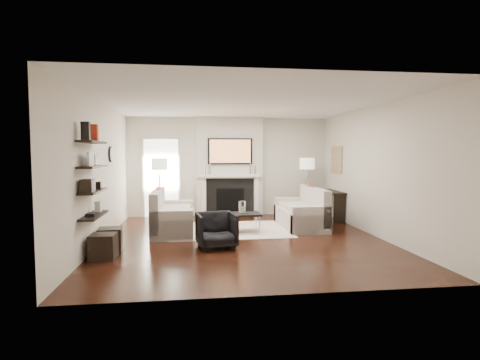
{
  "coord_description": "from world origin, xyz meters",
  "views": [
    {
      "loc": [
        -1.0,
        -7.33,
        1.71
      ],
      "look_at": [
        0.0,
        0.6,
        1.15
      ],
      "focal_mm": 28.0,
      "sensor_mm": 36.0,
      "label": 1
    }
  ],
  "objects": [
    {
      "name": "coffee_leg_se",
      "position": [
        0.4,
        0.88,
        0.19
      ],
      "size": [
        0.02,
        0.02,
        0.38
      ],
      "primitive_type": "cylinder",
      "color": "silver",
      "rests_on": "floor"
    },
    {
      "name": "shelf_lower",
      "position": [
        -2.62,
        -1.0,
        1.1
      ],
      "size": [
        0.25,
        1.0,
        0.04
      ],
      "primitive_type": "cube",
      "color": "black",
      "rests_on": "wall_left"
    },
    {
      "name": "loveseat_right_arm_n",
      "position": [
        1.47,
        0.26,
        0.3
      ],
      "size": [
        0.85,
        0.18,
        0.6
      ],
      "primitive_type": "cube",
      "color": "beige",
      "rests_on": "floor"
    },
    {
      "name": "lamp_left_post",
      "position": [
        -1.85,
        2.42,
        0.6
      ],
      "size": [
        0.02,
        0.02,
        1.2
      ],
      "primitive_type": "cylinder",
      "color": "silver",
      "rests_on": "floor"
    },
    {
      "name": "hurricane_candle",
      "position": [
        0.05,
        0.66,
        0.5
      ],
      "size": [
        0.09,
        0.09,
        0.13
      ],
      "primitive_type": "cylinder",
      "color": "white",
      "rests_on": "coffee_table"
    },
    {
      "name": "armchair",
      "position": [
        -0.59,
        -0.57,
        0.35
      ],
      "size": [
        0.76,
        0.73,
        0.7
      ],
      "primitive_type": "imported",
      "rotation": [
        0.0,
        0.0,
        0.14
      ],
      "color": "black",
      "rests_on": "floor"
    },
    {
      "name": "decor_books",
      "position": [
        -2.62,
        -1.17,
        0.74
      ],
      "size": [
        0.14,
        0.2,
        0.05
      ],
      "primitive_type": "cube",
      "color": "black",
      "rests_on": "shelf_bottom"
    },
    {
      "name": "console_top",
      "position": [
        2.57,
        1.96,
        0.73
      ],
      "size": [
        0.35,
        1.2,
        0.04
      ],
      "primitive_type": "cube",
      "color": "black",
      "rests_on": "floor"
    },
    {
      "name": "pillow_left_orange",
      "position": [
        -1.77,
        1.16,
        0.73
      ],
      "size": [
        0.1,
        0.42,
        0.42
      ],
      "primitive_type": "cube",
      "color": "#B62916",
      "rests_on": "loveseat_left_cushion"
    },
    {
      "name": "lamp_right_leg_c",
      "position": [
        1.99,
        2.32,
        0.6
      ],
      "size": [
        0.14,
        0.22,
        1.23
      ],
      "primitive_type": "cylinder",
      "rotation": [
        0.18,
        0.0,
        2.62
      ],
      "color": "silver",
      "rests_on": "floor"
    },
    {
      "name": "candlestick_r_short",
      "position": [
        0.68,
        2.7,
        1.27
      ],
      "size": [
        0.04,
        0.04,
        0.24
      ],
      "primitive_type": "cylinder",
      "color": "silver",
      "rests_on": "mantel_shelf"
    },
    {
      "name": "candlestick_l_tall",
      "position": [
        -0.55,
        2.7,
        1.3
      ],
      "size": [
        0.04,
        0.04,
        0.3
      ],
      "primitive_type": "cylinder",
      "color": "silver",
      "rests_on": "mantel_shelf"
    },
    {
      "name": "clock_rim",
      "position": [
        -2.73,
        0.9,
        1.7
      ],
      "size": [
        0.04,
        0.34,
        0.34
      ],
      "primitive_type": "cylinder",
      "rotation": [
        0.0,
        1.57,
        0.0
      ],
      "color": "black",
      "rests_on": "wall_left"
    },
    {
      "name": "mantel_pilaster_r",
      "position": [
        0.72,
        2.71,
        0.55
      ],
      "size": [
        0.12,
        0.08,
        1.1
      ],
      "primitive_type": "cube",
      "color": "white",
      "rests_on": "floor"
    },
    {
      "name": "mantel_pilaster_l",
      "position": [
        -0.72,
        2.71,
        0.55
      ],
      "size": [
        0.12,
        0.08,
        1.1
      ],
      "primitive_type": "cube",
      "color": "white",
      "rests_on": "floor"
    },
    {
      "name": "chimney_breast",
      "position": [
        0.0,
        2.88,
        1.35
      ],
      "size": [
        1.8,
        0.25,
        2.7
      ],
      "primitive_type": "cube",
      "color": "silver",
      "rests_on": "floor"
    },
    {
      "name": "lamp_left_leg_c",
      "position": [
        -1.91,
        2.32,
        0.6
      ],
      "size": [
        0.14,
        0.22,
        1.23
      ],
      "primitive_type": "cylinder",
      "rotation": [
        0.18,
        0.0,
        2.62
      ],
      "color": "silver",
      "rests_on": "floor"
    },
    {
      "name": "wall_art",
      "position": [
        2.73,
        2.05,
        1.55
      ],
      "size": [
        0.03,
        0.7,
        0.7
      ],
      "primitive_type": "cube",
      "color": "tan",
      "rests_on": "wall_right"
    },
    {
      "name": "coffee_leg_sw",
      "position": [
        -0.6,
        0.88,
        0.19
      ],
      "size": [
        0.02,
        0.02,
        0.38
      ],
      "primitive_type": "cylinder",
      "color": "silver",
      "rests_on": "floor"
    },
    {
      "name": "candlestick_r_tall",
      "position": [
        0.55,
        2.7,
        1.3
      ],
      "size": [
        0.04,
        0.04,
        0.3
      ],
      "primitive_type": "cylinder",
      "color": "silver",
      "rests_on": "mantel_shelf"
    },
    {
      "name": "coffee_table",
      "position": [
        -0.1,
        0.66,
        0.4
      ],
      "size": [
        1.1,
        0.55,
        0.04
      ],
      "primitive_type": "cube",
      "color": "black",
      "rests_on": "floor"
    },
    {
      "name": "ottoman_far",
      "position": [
        -2.47,
        -1.07,
        0.2
      ],
      "size": [
        0.41,
        0.41,
        0.4
      ],
      "primitive_type": "cube",
      "rotation": [
        0.0,
        0.0,
        -0.03
      ],
      "color": "black",
      "rests_on": "floor"
    },
    {
      "name": "console_leg_s",
      "position": [
        2.57,
        2.51,
        0.35
      ],
      "size": [
        0.3,
        0.04,
        0.71
      ],
      "primitive_type": "cube",
      "color": "black",
      "rests_on": "floor"
    },
    {
      "name": "copper_bowl",
      "position": [
        -0.35,
        0.66,
        0.45
      ],
      "size": [
        0.26,
        0.26,
        0.04
      ],
      "primitive_type": "cylinder",
      "color": "#B0471D",
      "rests_on": "coffee_table"
    },
    {
      "name": "loveseat_left_arm_s",
      "position": [
        -1.43,
        1.67,
        0.3
      ],
      "size": [
        0.85,
        0.18,
        0.6
      ],
      "primitive_type": "cube",
      "color": "beige",
      "rests_on": "floor"
    },
    {
      "name": "coffee_leg_nw",
      "position": [
        -0.6,
        0.44,
        0.19
      ],
      "size": [
        0.02,
        0.02,
        0.38
      ],
      "primitive_type": "cylinder",
      "color": "silver",
      "rests_on": "floor"
    },
    {
      "name": "fireplace_surround",
      "position": [
        0.0,
        2.74,
        0.52
      ],
      "size": [
        1.3,
        0.02,
        1.04
      ],
      "primitive_type": "cube",
      "color": "black",
      "rests_on": "floor"
    },
    {
      "name": "rug",
      "position": [
        -0.18,
        0.94,
        0.01
      ],
      "size": [
        2.6,
        2.0,
        0.01
      ],
      "primitive_type": "cube",
      "color": "beige",
      "rests_on": "floor"
    },
    {
      "name": "loveseat_right_back",
      "position": [
        1.81,
        1.07,
        0.53
      ],
      "size": [
        0.18,
        1.8,
        0.8
      ],
      "primitive_type": "cube",
      "color": "beige",
      "rests_on": "floor"
    },
    {
      "name": "candlestick_l_short",
      "position": [
        -0.68,
        2.7,
        1.27
      ],
      "size": [
        0.04,
        0.04,
        0.24
      ],
      "primitive_type": "cylinder",
      "color": "silver",
      "rests_on": "mantel_shelf"
    },
    {
      "name": "door_trim_top",
      "position": [
        -1.85,
        2.96,
        2.13
      ],
      "size": [
        1.02,
        0.06,
        0.06
      ],
      "primitive_type": "cube",
      "color": "white",
      "rests_on": "wall_back"
    },
    {
      "name": "loveseat_left_back",
      "position": [
        -1.77,
        0.86,
        0.53
      ],
      "size": [
        0.18,
        1.8,
        0.8
      ],
      "primitive_type": "cube",
      "color": "beige",
      "rests_on": "floor"
    },
    {
      "name": "hurricane_glass",
      "position": [
        0.05,
        0.66,
        0.56
      ],
      "size": [
        0.15,
        0.15,
        0.26
      ],
      "primitive_type": "cylinder",
      "color": "white",
      "rests_on": "coffee_table"
    },
    {
      "name": "decor_magfile_a",
      "position": [
        -2.62,
        -1.35,
        2.06
      ],
      "size": [
        0.12,
        0.1,
        0.28
      ],
      "primitive_type": "cube",
      "color": "black",
      "rests_on": "shelf_top"
    },
    {
      "name": "tv_body",
      "position": [
        0.0,
        2.71,
        1.78
      ],
      "size": [
        1.2,
        0.06,
        0.7
      ],
      "primitive_type": "cube",
      "color": "black",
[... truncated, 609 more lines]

